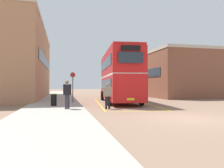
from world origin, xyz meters
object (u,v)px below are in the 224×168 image
Objects in this scene: pedestrian_boarding at (108,94)px; bus_stop_sign at (73,84)px; pedestrian_waiting_near at (67,92)px; double_decker_bus at (119,76)px; litter_bin at (54,100)px; single_deck_bus at (113,85)px.

bus_stop_sign reaches higher than pedestrian_boarding.
pedestrian_waiting_near is (-2.73, -0.66, 0.17)m from pedestrian_boarding.
litter_bin is at bearing -147.74° from double_decker_bus.
pedestrian_waiting_near is 2.55m from litter_bin.
single_deck_bus is at bearing 76.05° from pedestrian_boarding.
litter_bin is (-3.63, 1.65, -0.45)m from pedestrian_boarding.
double_decker_bus is 1.22× the size of single_deck_bus.
double_decker_bus reaches higher than single_deck_bus.
bus_stop_sign is at bearing -167.75° from double_decker_bus.
single_deck_bus reaches higher than pedestrian_boarding.
double_decker_bus is at bearing 12.25° from bus_stop_sign.
bus_stop_sign is (0.58, 5.04, 0.51)m from pedestrian_waiting_near.
litter_bin is (-8.62, -18.45, -1.06)m from single_deck_bus.
pedestrian_waiting_near is 0.70× the size of bus_stop_sign.
single_deck_bus is 9.95× the size of litter_bin.
double_decker_bus is 5.95m from pedestrian_boarding.
single_deck_bus is (2.79, 14.76, -0.88)m from double_decker_bus.
pedestrian_waiting_near is at bearing -110.42° from single_deck_bus.
single_deck_bus is 20.39m from litter_bin.
pedestrian_boarding is at bearing -24.40° from litter_bin.
double_decker_bus is 6.00× the size of pedestrian_boarding.
bus_stop_sign is (-4.36, -0.95, -0.81)m from double_decker_bus.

